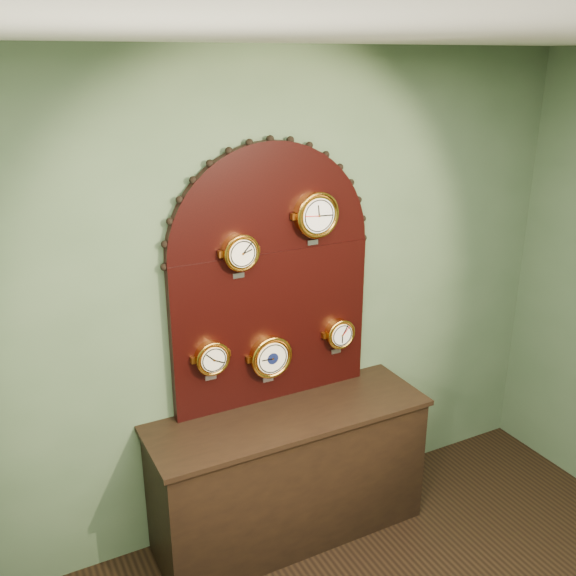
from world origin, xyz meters
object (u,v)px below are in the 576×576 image
display_board (271,269)px  arabic_clock (316,215)px  roman_clock (240,252)px  shop_counter (290,476)px  barometer (270,356)px  hygrometer (212,358)px  tide_clock (339,333)px

display_board → arabic_clock: bearing=-15.5°
display_board → roman_clock: display_board is taller
shop_counter → barometer: size_ratio=5.28×
hygrometer → barometer: (0.35, -0.00, -0.07)m
arabic_clock → hygrometer: (-0.64, 0.00, -0.72)m
hygrometer → barometer: size_ratio=0.81×
shop_counter → display_board: (0.00, 0.22, 1.23)m
shop_counter → display_board: 1.25m
barometer → hygrometer: bearing=179.7°
shop_counter → hygrometer: hygrometer is taller
barometer → arabic_clock: bearing=-0.0°
shop_counter → hygrometer: size_ratio=6.49×
shop_counter → arabic_clock: arabic_clock is taller
display_board → arabic_clock: (0.24, -0.07, 0.30)m
display_board → roman_clock: (-0.21, -0.07, 0.15)m
barometer → shop_counter: bearing=-73.8°
roman_clock → arabic_clock: size_ratio=0.82×
shop_counter → barometer: barometer is taller
tide_clock → arabic_clock: bearing=-179.4°
roman_clock → arabic_clock: 0.48m
display_board → hygrometer: 0.58m
shop_counter → barometer: (-0.04, 0.15, 0.73)m
hygrometer → display_board: bearing=9.4°
shop_counter → tide_clock: 0.90m
roman_clock → tide_clock: 0.86m
roman_clock → arabic_clock: bearing=-0.2°
display_board → tide_clock: (0.42, -0.07, -0.45)m
display_board → tide_clock: 0.62m
shop_counter → arabic_clock: 1.55m
arabic_clock → tide_clock: (0.17, 0.00, -0.75)m
arabic_clock → display_board: bearing=164.5°
arabic_clock → barometer: (-0.29, 0.00, -0.79)m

